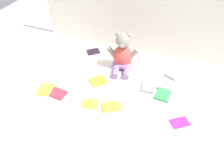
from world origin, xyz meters
TOP-DOWN VIEW (x-y plane):
  - ground_plane at (0.00, 0.00)m, footprint 3.20×3.20m
  - backdrop_drape at (0.00, 0.49)m, footprint 1.62×0.03m
  - teddy_bear at (-0.05, 0.20)m, footprint 0.24×0.23m
  - book_case_0 at (0.25, 0.11)m, footprint 0.10×0.10m
  - book_case_1 at (-0.33, 0.31)m, footprint 0.12×0.12m
  - book_case_2 at (0.31, 0.24)m, footprint 0.12×0.11m
  - book_case_3 at (0.02, -0.19)m, footprint 0.14×0.13m
  - book_case_4 at (0.29, 0.01)m, footprint 0.10×0.12m
  - book_case_5 at (-0.12, -0.22)m, footprint 0.12×0.10m
  - book_case_6 at (-0.44, -0.21)m, footprint 0.11×0.12m
  - book_case_7 at (0.18, 0.06)m, footprint 0.10×0.13m
  - book_case_8 at (-0.19, -0.44)m, footprint 0.08×0.13m
  - book_case_9 at (-0.16, 0.00)m, footprint 0.15×0.15m
  - book_case_10 at (0.42, -0.17)m, footprint 0.13×0.12m
  - book_case_11 at (-0.34, -0.21)m, footprint 0.11×0.09m

SIDE VIEW (x-z plane):
  - ground_plane at x=0.00m, z-range 0.00..0.00m
  - book_case_5 at x=-0.12m, z-range 0.00..0.01m
  - book_case_10 at x=0.42m, z-range 0.00..0.01m
  - book_case_9 at x=-0.16m, z-range 0.00..0.01m
  - book_case_0 at x=0.25m, z-range 0.00..0.01m
  - book_case_1 at x=-0.33m, z-range 0.00..0.01m
  - book_case_7 at x=0.18m, z-range 0.00..0.02m
  - book_case_3 at x=0.02m, z-range 0.00..0.02m
  - book_case_4 at x=0.29m, z-range 0.00..0.02m
  - book_case_2 at x=0.31m, z-range 0.00..0.02m
  - book_case_11 at x=-0.34m, z-range 0.00..0.02m
  - book_case_8 at x=-0.19m, z-range 0.00..0.02m
  - book_case_6 at x=-0.44m, z-range 0.00..0.02m
  - teddy_bear at x=-0.05m, z-range -0.04..0.25m
  - backdrop_drape at x=0.00m, z-range 0.00..0.60m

